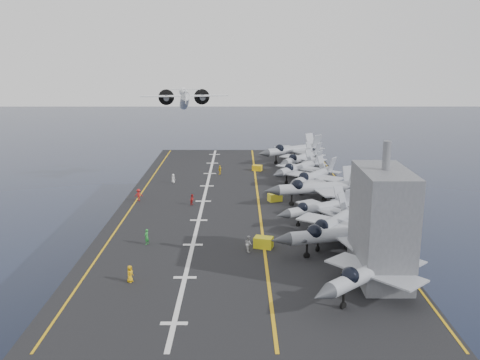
{
  "coord_description": "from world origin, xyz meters",
  "views": [
    {
      "loc": [
        -0.07,
        -83.72,
        34.45
      ],
      "look_at": [
        0.0,
        4.0,
        13.0
      ],
      "focal_mm": 40.0,
      "sensor_mm": 36.0,
      "label": 1
    }
  ],
  "objects_px": {
    "tow_cart_a": "(263,242)",
    "transport_plane": "(185,101)",
    "island_superstructure": "(383,211)",
    "fighter_jet_0": "(370,270)"
  },
  "relations": [
    {
      "from": "island_superstructure",
      "to": "tow_cart_a",
      "type": "xyz_separation_m",
      "value": [
        -12.09,
        9.09,
        -6.82
      ]
    },
    {
      "from": "tow_cart_a",
      "to": "fighter_jet_0",
      "type": "bearing_deg",
      "value": -52.9
    },
    {
      "from": "island_superstructure",
      "to": "transport_plane",
      "type": "height_order",
      "value": "island_superstructure"
    },
    {
      "from": "fighter_jet_0",
      "to": "transport_plane",
      "type": "distance_m",
      "value": 89.98
    },
    {
      "from": "fighter_jet_0",
      "to": "tow_cart_a",
      "type": "height_order",
      "value": "fighter_jet_0"
    },
    {
      "from": "island_superstructure",
      "to": "fighter_jet_0",
      "type": "xyz_separation_m",
      "value": [
        -2.05,
        -4.18,
        -4.86
      ]
    },
    {
      "from": "fighter_jet_0",
      "to": "tow_cart_a",
      "type": "distance_m",
      "value": 16.76
    },
    {
      "from": "tow_cart_a",
      "to": "transport_plane",
      "type": "xyz_separation_m",
      "value": [
        -16.81,
        72.15,
        10.8
      ]
    },
    {
      "from": "transport_plane",
      "to": "fighter_jet_0",
      "type": "bearing_deg",
      "value": -72.55
    },
    {
      "from": "island_superstructure",
      "to": "tow_cart_a",
      "type": "bearing_deg",
      "value": 143.06
    }
  ]
}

